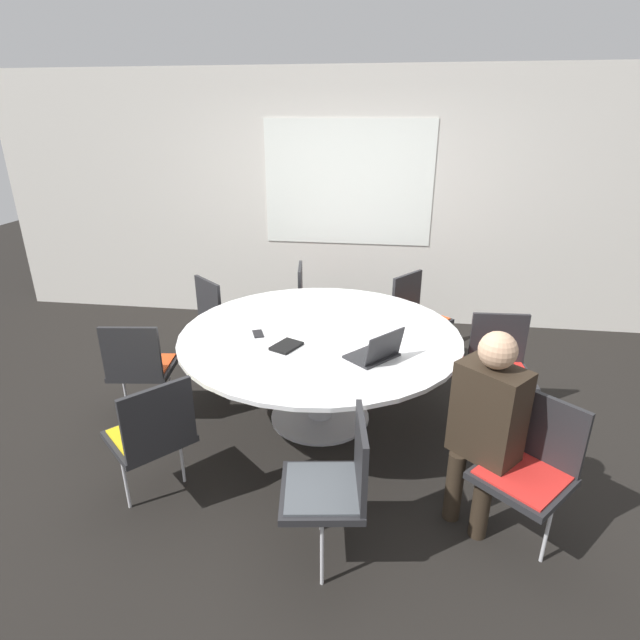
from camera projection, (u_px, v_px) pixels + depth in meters
name	position (u px, v px, depth m)	size (l,w,h in m)	color
ground_plane	(320.00, 417.00, 3.97)	(16.00, 16.00, 0.00)	black
wall_back	(348.00, 202.00, 5.44)	(8.00, 0.07, 2.70)	silver
conference_table	(320.00, 347.00, 3.73)	(2.07, 2.07, 0.74)	#B7B7BC
chair_0	(530.00, 462.00, 2.66)	(0.61, 0.61, 0.85)	#262628
chair_1	(500.00, 363.00, 3.73)	(0.46, 0.44, 0.85)	#262628
chair_2	(417.00, 312.00, 4.69)	(0.60, 0.60, 0.85)	#262628
chair_3	(313.00, 299.00, 5.02)	(0.48, 0.49, 0.85)	#262628
chair_4	(222.00, 312.00, 4.68)	(0.61, 0.61, 0.85)	#262628
chair_5	(140.00, 363.00, 3.72)	(0.49, 0.47, 0.85)	#262628
chair_6	(153.00, 431.00, 2.92)	(0.61, 0.61, 0.85)	#262628
chair_7	(335.00, 480.00, 2.53)	(0.48, 0.50, 0.85)	#262628
person_0	(486.00, 418.00, 2.70)	(0.42, 0.40, 1.20)	#2D2319
laptop	(377.00, 352.00, 3.27)	(0.40, 0.41, 0.21)	#232326
spiral_notebook	(286.00, 346.00, 3.45)	(0.23, 0.25, 0.02)	black
cell_phone	(258.00, 334.00, 3.66)	(0.12, 0.16, 0.01)	black
handbag	(382.00, 329.00, 5.25)	(0.36, 0.16, 0.28)	black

